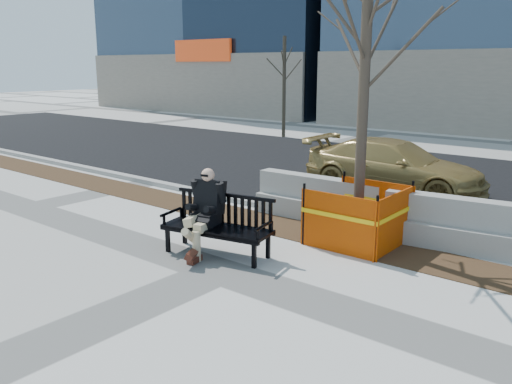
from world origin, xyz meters
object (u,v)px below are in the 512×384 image
(jersey_barrier_left, at_px, (327,221))
(jersey_barrier_right, at_px, (477,252))
(tree_fence, at_px, (357,242))
(seated_man, at_px, (206,251))
(sedan, at_px, (393,192))
(bench, at_px, (217,255))

(jersey_barrier_left, relative_size, jersey_barrier_right, 0.99)
(tree_fence, bearing_deg, seated_man, -130.56)
(seated_man, xyz_separation_m, jersey_barrier_left, (0.67, 3.02, 0.00))
(tree_fence, xyz_separation_m, jersey_barrier_left, (-1.19, 0.85, 0.00))
(sedan, bearing_deg, jersey_barrier_left, 179.77)
(bench, height_order, jersey_barrier_left, bench)
(tree_fence, relative_size, sedan, 1.23)
(sedan, height_order, jersey_barrier_right, sedan)
(seated_man, height_order, tree_fence, tree_fence)
(seated_man, distance_m, tree_fence, 2.86)
(bench, distance_m, tree_fence, 2.69)
(jersey_barrier_left, bearing_deg, sedan, 89.65)
(tree_fence, relative_size, jersey_barrier_right, 1.73)
(seated_man, xyz_separation_m, jersey_barrier_right, (3.81, 3.07, 0.00))
(tree_fence, distance_m, jersey_barrier_left, 1.46)
(sedan, xyz_separation_m, jersey_barrier_left, (0.11, -3.46, 0.00))
(sedan, height_order, jersey_barrier_left, sedan)
(seated_man, relative_size, jersey_barrier_left, 0.45)
(seated_man, bearing_deg, bench, -11.54)
(seated_man, bearing_deg, sedan, 73.12)
(sedan, relative_size, jersey_barrier_right, 1.40)
(bench, distance_m, jersey_barrier_left, 3.05)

